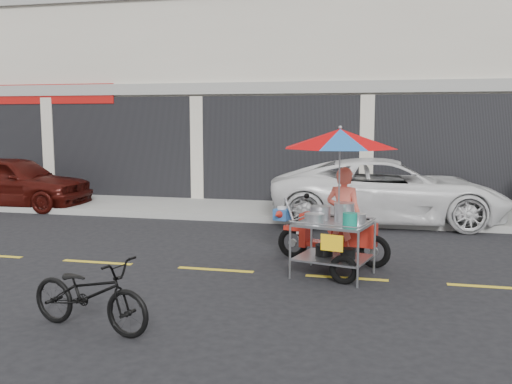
% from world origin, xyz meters
% --- Properties ---
extents(ground, '(90.00, 90.00, 0.00)m').
position_xyz_m(ground, '(0.00, 0.00, 0.00)').
color(ground, black).
extents(sidewalk, '(45.00, 3.00, 0.15)m').
position_xyz_m(sidewalk, '(0.00, 5.50, 0.07)').
color(sidewalk, gray).
rests_on(sidewalk, ground).
extents(shophouse_block, '(36.00, 8.11, 10.40)m').
position_xyz_m(shophouse_block, '(2.82, 10.59, 4.24)').
color(shophouse_block, beige).
rests_on(shophouse_block, ground).
extents(centerline, '(42.00, 0.10, 0.01)m').
position_xyz_m(centerline, '(0.00, 0.00, 0.00)').
color(centerline, gold).
rests_on(centerline, ground).
extents(maroon_sedan, '(4.06, 1.69, 1.37)m').
position_xyz_m(maroon_sedan, '(-8.95, 4.70, 0.69)').
color(maroon_sedan, '#3A0C08').
rests_on(maroon_sedan, ground).
extents(white_pickup, '(5.38, 2.88, 1.44)m').
position_xyz_m(white_pickup, '(0.56, 4.70, 0.72)').
color(white_pickup, white).
rests_on(white_pickup, ground).
extents(near_bicycle, '(1.66, 0.88, 0.83)m').
position_xyz_m(near_bicycle, '(-2.60, -2.71, 0.41)').
color(near_bicycle, black).
rests_on(near_bicycle, ground).
extents(food_vendor_rig, '(2.20, 2.13, 2.22)m').
position_xyz_m(food_vendor_rig, '(-0.16, 0.38, 1.40)').
color(food_vendor_rig, black).
rests_on(food_vendor_rig, ground).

